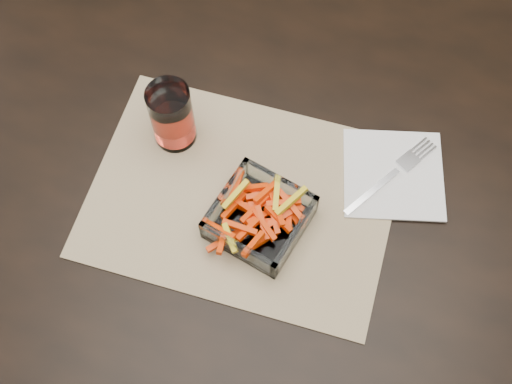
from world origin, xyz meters
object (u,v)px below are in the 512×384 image
tumbler (172,117)px  fork (393,174)px  dining_table (288,202)px  glass_bowl (260,218)px

tumbler → fork: 0.35m
dining_table → tumbler: 0.24m
fork → dining_table: bearing=-129.4°
dining_table → fork: bearing=17.6°
dining_table → tumbler: tumbler is taller
tumbler → fork: (0.34, 0.03, -0.05)m
glass_bowl → dining_table: bearing=74.1°
fork → glass_bowl: bearing=-109.3°
glass_bowl → tumbler: 0.20m
glass_bowl → fork: bearing=37.7°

